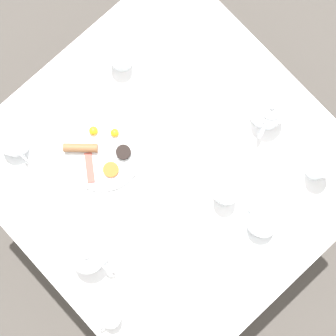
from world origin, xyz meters
The scene contains 14 objects.
ground_plane centered at (0.00, 0.00, 0.00)m, with size 8.00×8.00×0.00m, color #4C4742.
table centered at (0.00, 0.00, 0.67)m, with size 1.08×1.11×0.73m.
breakfast_plate centered at (0.12, -0.20, 0.74)m, with size 0.28×0.28×0.04m.
teapot_near centered at (0.38, 0.04, 0.78)m, with size 0.11×0.19×0.12m.
teapot_far centered at (-0.37, 0.09, 0.78)m, with size 0.18×0.11×0.12m.
teacup_with_saucer_left centered at (-0.10, 0.34, 0.76)m, with size 0.15×0.15×0.07m.
teacup_with_saucer_right centered at (0.32, -0.41, 0.76)m, with size 0.15×0.15×0.07m.
water_glass_tall centered at (-0.36, 0.34, 0.78)m, with size 0.07×0.07×0.10m.
water_glass_short centered at (-0.14, -0.38, 0.77)m, with size 0.07×0.07×0.09m.
wine_glass_spare centered at (-0.08, 0.19, 0.77)m, with size 0.07×0.07×0.09m.
creamer_jug centered at (0.46, 0.23, 0.77)m, with size 0.09×0.06×0.07m.
fork_by_plate centered at (-0.29, -0.22, 0.73)m, with size 0.19×0.04×0.00m.
knife_by_plate centered at (0.12, 0.40, 0.73)m, with size 0.03×0.20×0.00m.
spoon_for_tea centered at (-0.01, 0.06, 0.73)m, with size 0.14×0.02×0.00m.
Camera 1 is at (0.13, 0.14, 2.30)m, focal length 50.00 mm.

